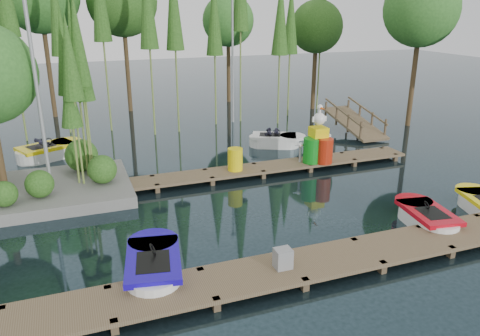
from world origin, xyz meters
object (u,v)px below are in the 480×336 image
object	(u,v)px
boat_yellow_far	(48,152)
yellow_barrel	(235,159)
boat_blue	(154,268)
boat_red	(427,218)
utility_cabinet	(283,258)
island	(14,105)
drum_cluster	(319,145)

from	to	relation	value
boat_yellow_far	yellow_barrel	world-z (taller)	boat_yellow_far
boat_blue	boat_red	size ratio (longest dim) A/B	1.13
boat_red	utility_cabinet	bearing A→B (deg)	-159.30
utility_cabinet	boat_blue	bearing A→B (deg)	158.83
island	boat_yellow_far	size ratio (longest dim) A/B	2.15
boat_blue	yellow_barrel	bearing A→B (deg)	64.75
boat_red	island	bearing A→B (deg)	158.33
boat_red	utility_cabinet	distance (m)	5.38
boat_blue	utility_cabinet	world-z (taller)	boat_blue
yellow_barrel	drum_cluster	world-z (taller)	drum_cluster
island	boat_yellow_far	world-z (taller)	island
island	yellow_barrel	distance (m)	7.79
island	boat_red	world-z (taller)	island
boat_yellow_far	yellow_barrel	distance (m)	8.43
drum_cluster	yellow_barrel	bearing A→B (deg)	177.37
boat_yellow_far	island	bearing A→B (deg)	-104.99
utility_cabinet	boat_red	bearing A→B (deg)	11.62
boat_red	drum_cluster	size ratio (longest dim) A/B	1.15
yellow_barrel	utility_cabinet	bearing A→B (deg)	-100.75
island	yellow_barrel	bearing A→B (deg)	-6.14
drum_cluster	island	bearing A→B (deg)	174.99
utility_cabinet	yellow_barrel	xyz separation A→B (m)	(1.33, 7.00, 0.18)
yellow_barrel	drum_cluster	bearing A→B (deg)	-2.63
island	drum_cluster	xyz separation A→B (m)	(10.87, -0.95, -2.21)
island	boat_yellow_far	distance (m)	5.17
island	boat_red	bearing A→B (deg)	-30.75
boat_blue	yellow_barrel	distance (m)	7.25
boat_yellow_far	drum_cluster	xyz separation A→B (m)	(10.26, -5.21, 0.67)
utility_cabinet	drum_cluster	distance (m)	8.39
utility_cabinet	drum_cluster	xyz separation A→B (m)	(4.84, 6.84, 0.43)
boat_red	yellow_barrel	distance (m)	7.12
boat_blue	island	bearing A→B (deg)	125.56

